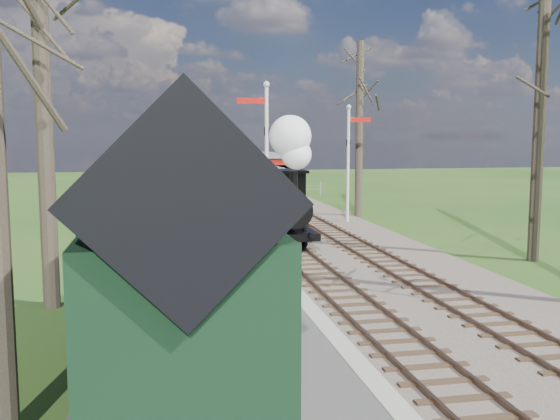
{
  "coord_description": "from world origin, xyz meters",
  "views": [
    {
      "loc": [
        -4.61,
        -6.85,
        4.22
      ],
      "look_at": [
        -0.42,
        14.82,
        1.6
      ],
      "focal_mm": 40.0,
      "sensor_mm": 36.0,
      "label": 1
    }
  ],
  "objects_px": {
    "semaphore_far": "(350,154)",
    "person": "(281,300)",
    "red_carriage_b": "(260,171)",
    "coach": "(259,192)",
    "locomotive": "(284,190)",
    "semaphore_near": "(265,152)",
    "station_shed": "(180,249)",
    "bench": "(243,367)",
    "red_carriage_a": "(274,176)",
    "sign_board": "(271,286)"
  },
  "relations": [
    {
      "from": "semaphore_near",
      "to": "coach",
      "type": "distance_m",
      "value": 6.56
    },
    {
      "from": "person",
      "to": "station_shed",
      "type": "bearing_deg",
      "value": 149.89
    },
    {
      "from": "coach",
      "to": "sign_board",
      "type": "distance_m",
      "value": 15.49
    },
    {
      "from": "locomotive",
      "to": "red_carriage_b",
      "type": "relative_size",
      "value": 0.83
    },
    {
      "from": "semaphore_far",
      "to": "red_carriage_b",
      "type": "relative_size",
      "value": 1.0
    },
    {
      "from": "person",
      "to": "red_carriage_b",
      "type": "bearing_deg",
      "value": 12.97
    },
    {
      "from": "semaphore_near",
      "to": "station_shed",
      "type": "bearing_deg",
      "value": -106.38
    },
    {
      "from": "red_carriage_a",
      "to": "person",
      "type": "height_order",
      "value": "red_carriage_a"
    },
    {
      "from": "bench",
      "to": "person",
      "type": "relative_size",
      "value": 1.2
    },
    {
      "from": "red_carriage_b",
      "to": "red_carriage_a",
      "type": "bearing_deg",
      "value": -90.0
    },
    {
      "from": "semaphore_near",
      "to": "bench",
      "type": "relative_size",
      "value": 4.34
    },
    {
      "from": "red_carriage_a",
      "to": "sign_board",
      "type": "height_order",
      "value": "red_carriage_a"
    },
    {
      "from": "locomotive",
      "to": "bench",
      "type": "xyz_separation_m",
      "value": [
        -3.36,
        -13.5,
        -1.61
      ]
    },
    {
      "from": "locomotive",
      "to": "coach",
      "type": "distance_m",
      "value": 6.1
    },
    {
      "from": "locomotive",
      "to": "person",
      "type": "bearing_deg",
      "value": -101.61
    },
    {
      "from": "locomotive",
      "to": "red_carriage_a",
      "type": "bearing_deg",
      "value": 80.97
    },
    {
      "from": "semaphore_near",
      "to": "coach",
      "type": "xyz_separation_m",
      "value": [
        0.77,
        6.19,
        -2.03
      ]
    },
    {
      "from": "red_carriage_a",
      "to": "bench",
      "type": "height_order",
      "value": "red_carriage_a"
    },
    {
      "from": "semaphore_far",
      "to": "sign_board",
      "type": "height_order",
      "value": "semaphore_far"
    },
    {
      "from": "sign_board",
      "to": "person",
      "type": "height_order",
      "value": "sign_board"
    },
    {
      "from": "red_carriage_b",
      "to": "bench",
      "type": "relative_size",
      "value": 4.01
    },
    {
      "from": "semaphore_far",
      "to": "person",
      "type": "relative_size",
      "value": 4.78
    },
    {
      "from": "locomotive",
      "to": "coach",
      "type": "height_order",
      "value": "locomotive"
    },
    {
      "from": "red_carriage_b",
      "to": "coach",
      "type": "bearing_deg",
      "value": -99.3
    },
    {
      "from": "semaphore_near",
      "to": "bench",
      "type": "xyz_separation_m",
      "value": [
        -2.6,
        -13.38,
        -3.05
      ]
    },
    {
      "from": "sign_board",
      "to": "semaphore_near",
      "type": "bearing_deg",
      "value": 81.28
    },
    {
      "from": "station_shed",
      "to": "locomotive",
      "type": "bearing_deg",
      "value": 70.54
    },
    {
      "from": "semaphore_near",
      "to": "red_carriage_b",
      "type": "distance_m",
      "value": 22.41
    },
    {
      "from": "semaphore_far",
      "to": "sign_board",
      "type": "relative_size",
      "value": 4.62
    },
    {
      "from": "semaphore_far",
      "to": "locomotive",
      "type": "xyz_separation_m",
      "value": [
        -4.39,
        -5.88,
        -1.17
      ]
    },
    {
      "from": "station_shed",
      "to": "bench",
      "type": "bearing_deg",
      "value": -56.06
    },
    {
      "from": "semaphore_far",
      "to": "person",
      "type": "xyz_separation_m",
      "value": [
        -6.53,
        -16.29,
        -2.55
      ]
    },
    {
      "from": "semaphore_far",
      "to": "locomotive",
      "type": "height_order",
      "value": "semaphore_far"
    },
    {
      "from": "locomotive",
      "to": "station_shed",
      "type": "bearing_deg",
      "value": -109.46
    },
    {
      "from": "semaphore_far",
      "to": "red_carriage_a",
      "type": "distance_m",
      "value": 10.85
    },
    {
      "from": "semaphore_near",
      "to": "semaphore_far",
      "type": "relative_size",
      "value": 1.09
    },
    {
      "from": "station_shed",
      "to": "semaphore_far",
      "type": "distance_m",
      "value": 20.01
    },
    {
      "from": "locomotive",
      "to": "person",
      "type": "relative_size",
      "value": 3.97
    },
    {
      "from": "semaphore_far",
      "to": "locomotive",
      "type": "distance_m",
      "value": 7.43
    },
    {
      "from": "semaphore_near",
      "to": "sign_board",
      "type": "relative_size",
      "value": 5.02
    },
    {
      "from": "locomotive",
      "to": "red_carriage_a",
      "type": "xyz_separation_m",
      "value": [
        2.61,
        16.44,
        -0.52
      ]
    },
    {
      "from": "coach",
      "to": "person",
      "type": "relative_size",
      "value": 6.35
    },
    {
      "from": "red_carriage_b",
      "to": "station_shed",
      "type": "bearing_deg",
      "value": -101.44
    },
    {
      "from": "station_shed",
      "to": "person",
      "type": "height_order",
      "value": "station_shed"
    },
    {
      "from": "semaphore_far",
      "to": "bench",
      "type": "distance_m",
      "value": 21.05
    },
    {
      "from": "semaphore_far",
      "to": "red_carriage_a",
      "type": "relative_size",
      "value": 1.0
    },
    {
      "from": "person",
      "to": "bench",
      "type": "bearing_deg",
      "value": 179.72
    },
    {
      "from": "semaphore_near",
      "to": "semaphore_far",
      "type": "bearing_deg",
      "value": 49.4
    },
    {
      "from": "red_carriage_a",
      "to": "sign_board",
      "type": "relative_size",
      "value": 4.64
    },
    {
      "from": "red_carriage_a",
      "to": "person",
      "type": "relative_size",
      "value": 4.8
    }
  ]
}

